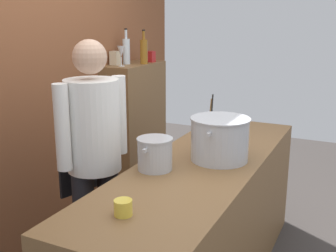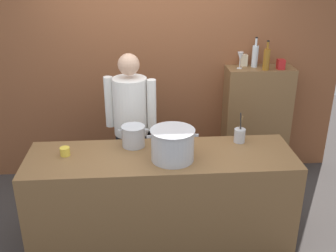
% 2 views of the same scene
% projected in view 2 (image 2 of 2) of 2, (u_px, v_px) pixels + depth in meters
% --- Properties ---
extents(ground_plane, '(8.00, 8.00, 0.00)m').
position_uv_depth(ground_plane, '(162.00, 238.00, 3.82)').
color(ground_plane, '#383330').
extents(brick_back_panel, '(4.40, 0.10, 3.00)m').
position_uv_depth(brick_back_panel, '(154.00, 52.00, 4.51)').
color(brick_back_panel, brown).
rests_on(brick_back_panel, ground_plane).
extents(prep_counter, '(2.36, 0.70, 0.90)m').
position_uv_depth(prep_counter, '(162.00, 198.00, 3.65)').
color(prep_counter, brown).
rests_on(prep_counter, ground_plane).
extents(bar_cabinet, '(0.76, 0.32, 1.35)m').
position_uv_depth(bar_cabinet, '(256.00, 123.00, 4.73)').
color(bar_cabinet, brown).
rests_on(bar_cabinet, ground_plane).
extents(chef, '(0.51, 0.40, 1.66)m').
position_uv_depth(chef, '(131.00, 121.00, 4.00)').
color(chef, black).
rests_on(chef, ground_plane).
extents(stockpot_large, '(0.44, 0.38, 0.28)m').
position_uv_depth(stockpot_large, '(173.00, 145.00, 3.34)').
color(stockpot_large, '#B7BABF').
rests_on(stockpot_large, prep_counter).
extents(stockpot_small, '(0.28, 0.22, 0.19)m').
position_uv_depth(stockpot_small, '(133.00, 136.00, 3.60)').
color(stockpot_small, '#B7BABF').
rests_on(stockpot_small, prep_counter).
extents(utensil_crock, '(0.10, 0.10, 0.30)m').
position_uv_depth(utensil_crock, '(240.00, 135.00, 3.69)').
color(utensil_crock, '#B7BABF').
rests_on(utensil_crock, prep_counter).
extents(butter_jar, '(0.09, 0.09, 0.07)m').
position_uv_depth(butter_jar, '(65.00, 151.00, 3.45)').
color(butter_jar, yellow).
rests_on(butter_jar, prep_counter).
extents(wine_bottle_amber, '(0.07, 0.07, 0.32)m').
position_uv_depth(wine_bottle_amber, '(266.00, 59.00, 4.32)').
color(wine_bottle_amber, '#8C5919').
rests_on(wine_bottle_amber, bar_cabinet).
extents(wine_bottle_clear, '(0.07, 0.07, 0.34)m').
position_uv_depth(wine_bottle_clear, '(255.00, 56.00, 4.44)').
color(wine_bottle_clear, silver).
rests_on(wine_bottle_clear, bar_cabinet).
extents(wine_glass_short, '(0.07, 0.07, 0.18)m').
position_uv_depth(wine_glass_short, '(240.00, 57.00, 4.38)').
color(wine_glass_short, silver).
rests_on(wine_glass_short, bar_cabinet).
extents(spice_tin_red, '(0.08, 0.08, 0.11)m').
position_uv_depth(spice_tin_red, '(281.00, 64.00, 4.38)').
color(spice_tin_red, red).
rests_on(spice_tin_red, bar_cabinet).
extents(spice_tin_cream, '(0.08, 0.08, 0.13)m').
position_uv_depth(spice_tin_cream, '(244.00, 60.00, 4.52)').
color(spice_tin_cream, beige).
rests_on(spice_tin_cream, bar_cabinet).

